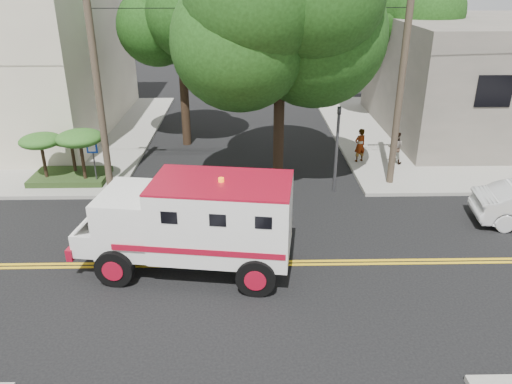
{
  "coord_description": "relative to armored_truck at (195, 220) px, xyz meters",
  "views": [
    {
      "loc": [
        0.13,
        -13.45,
        8.43
      ],
      "look_at": [
        0.46,
        1.96,
        1.6
      ],
      "focal_mm": 35.0,
      "sensor_mm": 36.0,
      "label": 1
    }
  ],
  "objects": [
    {
      "name": "tree_left",
      "position": [
        -1.27,
        12.0,
        4.05
      ],
      "size": [
        4.48,
        4.2,
        7.7
      ],
      "color": "black",
      "rests_on": "ground"
    },
    {
      "name": "tree_right",
      "position": [
        10.26,
        15.98,
        4.42
      ],
      "size": [
        4.8,
        4.5,
        8.2
      ],
      "color": "black",
      "rests_on": "ground"
    },
    {
      "name": "utility_pole_left",
      "position": [
        -4.19,
        6.21,
        2.82
      ],
      "size": [
        0.28,
        0.28,
        9.0
      ],
      "primitive_type": "cylinder",
      "color": "#382D23",
      "rests_on": "ground"
    },
    {
      "name": "sidewalk_nw",
      "position": [
        -12.09,
        13.71,
        -1.6
      ],
      "size": [
        17.0,
        17.0,
        0.15
      ],
      "primitive_type": "cube",
      "color": "gray",
      "rests_on": "ground"
    },
    {
      "name": "ground",
      "position": [
        1.41,
        0.21,
        -1.68
      ],
      "size": [
        100.0,
        100.0,
        0.0
      ],
      "primitive_type": "plane",
      "color": "black",
      "rests_on": "ground"
    },
    {
      "name": "pedestrian_a",
      "position": [
        6.91,
        8.99,
        -0.73
      ],
      "size": [
        0.69,
        0.59,
        1.6
      ],
      "primitive_type": "imported",
      "rotation": [
        0.0,
        0.0,
        3.56
      ],
      "color": "gray",
      "rests_on": "sidewalk_ne"
    },
    {
      "name": "pedestrian_b",
      "position": [
        8.52,
        8.72,
        -0.77
      ],
      "size": [
        0.9,
        0.81,
        1.51
      ],
      "primitive_type": "imported",
      "rotation": [
        0.0,
        0.0,
        2.74
      ],
      "color": "gray",
      "rests_on": "sidewalk_ne"
    },
    {
      "name": "accessibility_sign",
      "position": [
        -4.79,
        6.38,
        -0.31
      ],
      "size": [
        0.45,
        0.1,
        2.02
      ],
      "color": "#3F3F42",
      "rests_on": "ground"
    },
    {
      "name": "tree_main",
      "position": [
        3.35,
        6.42,
        5.52
      ],
      "size": [
        6.08,
        5.7,
        9.85
      ],
      "color": "black",
      "rests_on": "ground"
    },
    {
      "name": "utility_pole_right",
      "position": [
        7.71,
        6.41,
        2.82
      ],
      "size": [
        0.28,
        0.28,
        9.0
      ],
      "primitive_type": "cylinder",
      "color": "#382D23",
      "rests_on": "ground"
    },
    {
      "name": "palm_planter",
      "position": [
        -6.02,
        6.84,
        -0.03
      ],
      "size": [
        3.52,
        2.63,
        2.36
      ],
      "color": "#1E3314",
      "rests_on": "sidewalk_nw"
    },
    {
      "name": "armored_truck",
      "position": [
        0.0,
        0.0,
        0.0
      ],
      "size": [
        6.74,
        3.34,
        2.95
      ],
      "rotation": [
        0.0,
        0.0,
        -0.14
      ],
      "color": "white",
      "rests_on": "ground"
    },
    {
      "name": "traffic_signal",
      "position": [
        5.21,
        5.81,
        0.55
      ],
      "size": [
        0.15,
        0.18,
        3.6
      ],
      "color": "#3F3F42",
      "rests_on": "ground"
    },
    {
      "name": "sidewalk_ne",
      "position": [
        14.91,
        13.71,
        -1.6
      ],
      "size": [
        17.0,
        17.0,
        0.15
      ],
      "primitive_type": "cube",
      "color": "gray",
      "rests_on": "ground"
    }
  ]
}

